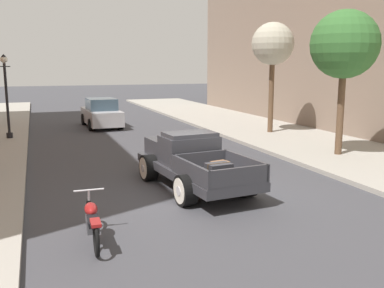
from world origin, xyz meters
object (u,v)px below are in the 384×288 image
object	(u,v)px
car_background_silver	(101,114)
street_tree_second	(273,45)
hotrod_truck_gunmetal	(191,161)
street_tree_nearest	(345,45)
street_lamp_far	(6,90)
motorcycle_parked	(92,220)

from	to	relation	value
car_background_silver	street_tree_second	xyz separation A→B (m)	(7.64, -5.84, 3.71)
hotrod_truck_gunmetal	street_tree_nearest	distance (m)	7.66
car_background_silver	street_tree_nearest	size ratio (longest dim) A/B	0.82
car_background_silver	street_lamp_far	distance (m)	6.00
hotrod_truck_gunmetal	car_background_silver	size ratio (longest dim) A/B	1.16
street_tree_second	car_background_silver	bearing A→B (deg)	142.60
motorcycle_parked	car_background_silver	xyz separation A→B (m)	(2.61, 16.58, 0.33)
motorcycle_parked	car_background_silver	bearing A→B (deg)	81.04
car_background_silver	street_lamp_far	xyz separation A→B (m)	(-4.75, -3.29, 1.62)
hotrod_truck_gunmetal	street_tree_nearest	size ratio (longest dim) A/B	0.95
motorcycle_parked	street_lamp_far	distance (m)	13.60
motorcycle_parked	street_tree_second	size ratio (longest dim) A/B	0.39
hotrod_truck_gunmetal	street_tree_second	world-z (taller)	street_tree_second
motorcycle_parked	street_lamp_far	world-z (taller)	street_lamp_far
street_tree_nearest	street_tree_second	size ratio (longest dim) A/B	0.98
motorcycle_parked	street_tree_second	world-z (taller)	street_tree_second
motorcycle_parked	street_tree_second	distance (m)	15.38
motorcycle_parked	car_background_silver	size ratio (longest dim) A/B	0.49
motorcycle_parked	street_tree_nearest	xyz separation A→B (m)	(9.83, 4.92, 3.76)
hotrod_truck_gunmetal	car_background_silver	world-z (taller)	car_background_silver
hotrod_truck_gunmetal	street_tree_second	size ratio (longest dim) A/B	0.93
street_lamp_far	street_tree_second	distance (m)	12.82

